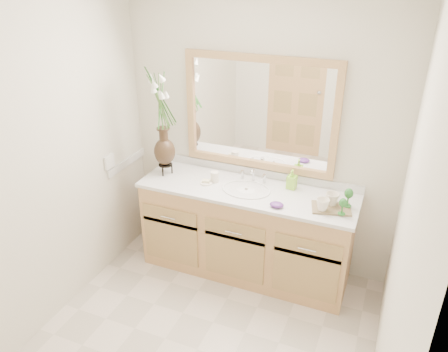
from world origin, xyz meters
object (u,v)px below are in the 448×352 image
at_px(tumbler, 215,177).
at_px(soap_bottle, 292,180).
at_px(tray, 331,208).
at_px(flower_vase, 162,108).

bearing_deg(tumbler, soap_bottle, 11.79).
relative_size(tumbler, tray, 0.31).
relative_size(flower_vase, soap_bottle, 5.92).
height_order(flower_vase, soap_bottle, flower_vase).
distance_m(tumbler, soap_bottle, 0.66).
distance_m(flower_vase, tray, 1.60).
bearing_deg(flower_vase, tray, -2.49).
bearing_deg(tray, flower_vase, 163.27).
height_order(tumbler, tray, tumbler).
distance_m(flower_vase, soap_bottle, 1.24).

